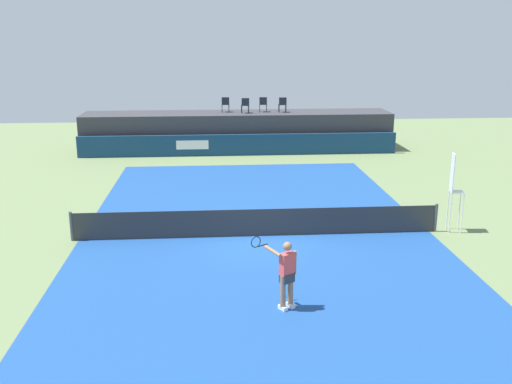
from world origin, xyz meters
TOP-DOWN VIEW (x-y plane):
  - ground_plane at (0.00, 3.00)m, footprint 48.00×48.00m
  - court_inner at (0.00, 0.00)m, footprint 12.00×22.00m
  - sponsor_wall at (-0.01, 13.50)m, footprint 18.00×0.22m
  - spectator_platform at (0.00, 15.30)m, footprint 18.00×2.80m
  - spectator_chair_far_left at (-0.70, 15.47)m, footprint 0.44×0.44m
  - spectator_chair_left at (0.43, 14.94)m, footprint 0.46×0.46m
  - spectator_chair_center at (1.52, 15.35)m, footprint 0.47×0.47m
  - spectator_chair_right at (2.64, 15.14)m, footprint 0.44×0.44m
  - umpire_chair at (6.75, 0.02)m, footprint 0.51×0.51m
  - tennis_net at (0.00, 0.00)m, footprint 12.40×0.02m
  - net_post_near at (-6.20, 0.00)m, footprint 0.10×0.10m
  - net_post_far at (6.20, 0.00)m, footprint 0.10×0.10m
  - tennis_player at (0.28, -5.38)m, footprint 1.10×1.00m

SIDE VIEW (x-z plane):
  - ground_plane at x=0.00m, z-range 0.00..0.00m
  - court_inner at x=0.00m, z-range 0.00..0.00m
  - tennis_net at x=0.00m, z-range 0.00..0.95m
  - net_post_near at x=-6.20m, z-range 0.00..1.00m
  - net_post_far at x=6.20m, z-range 0.00..1.00m
  - sponsor_wall at x=-0.01m, z-range 0.00..1.20m
  - tennis_player at x=0.28m, z-range 0.07..1.84m
  - spectator_platform at x=0.00m, z-range 0.00..2.20m
  - umpire_chair at x=6.75m, z-range 0.21..2.97m
  - spectator_chair_far_left at x=-0.70m, z-range 2.25..3.14m
  - spectator_chair_left at x=0.43m, z-range 2.25..3.14m
  - spectator_chair_center at x=1.52m, z-range 2.25..3.14m
  - spectator_chair_right at x=2.64m, z-range 2.25..3.14m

